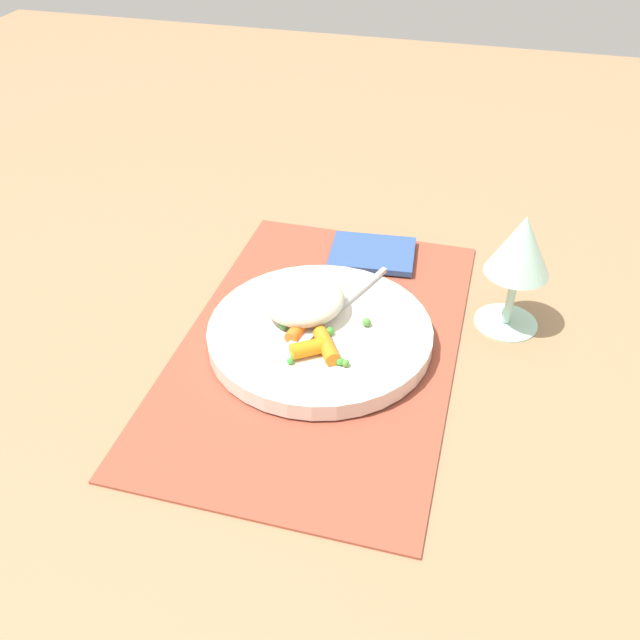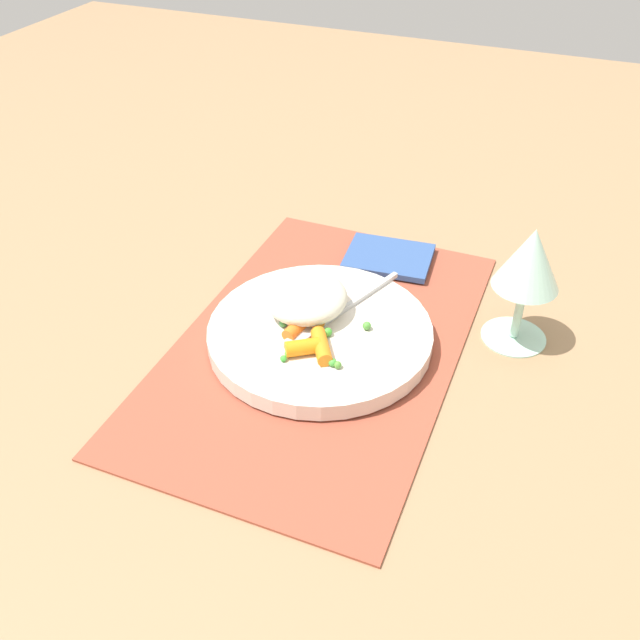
# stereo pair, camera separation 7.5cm
# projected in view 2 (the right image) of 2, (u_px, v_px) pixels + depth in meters

# --- Properties ---
(ground_plane) EXTENTS (2.40, 2.40, 0.00)m
(ground_plane) POSITION_uv_depth(u_px,v_px,m) (320.00, 344.00, 0.81)
(ground_plane) COLOR #997551
(placemat) EXTENTS (0.50, 0.31, 0.01)m
(placemat) POSITION_uv_depth(u_px,v_px,m) (320.00, 342.00, 0.81)
(placemat) COLOR #9E4733
(placemat) RESTS_ON ground_plane
(plate) EXTENTS (0.26, 0.26, 0.02)m
(plate) POSITION_uv_depth(u_px,v_px,m) (320.00, 334.00, 0.80)
(plate) COLOR silver
(plate) RESTS_ON placemat
(rice_mound) EXTENTS (0.10, 0.09, 0.04)m
(rice_mound) POSITION_uv_depth(u_px,v_px,m) (306.00, 297.00, 0.80)
(rice_mound) COLOR beige
(rice_mound) RESTS_ON plate
(carrot_portion) EXTENTS (0.08, 0.07, 0.02)m
(carrot_portion) POSITION_uv_depth(u_px,v_px,m) (308.00, 335.00, 0.77)
(carrot_portion) COLOR orange
(carrot_portion) RESTS_ON plate
(pea_scatter) EXTENTS (0.09, 0.10, 0.01)m
(pea_scatter) POSITION_uv_depth(u_px,v_px,m) (321.00, 337.00, 0.77)
(pea_scatter) COLOR #559537
(pea_scatter) RESTS_ON plate
(fork) EXTENTS (0.18, 0.08, 0.01)m
(fork) POSITION_uv_depth(u_px,v_px,m) (333.00, 316.00, 0.80)
(fork) COLOR silver
(fork) RESTS_ON plate
(wine_glass) EXTENTS (0.07, 0.07, 0.15)m
(wine_glass) POSITION_uv_depth(u_px,v_px,m) (529.00, 264.00, 0.76)
(wine_glass) COLOR #B2E0CC
(wine_glass) RESTS_ON ground_plane
(napkin) EXTENTS (0.10, 0.12, 0.01)m
(napkin) POSITION_uv_depth(u_px,v_px,m) (389.00, 257.00, 0.94)
(napkin) COLOR #33518C
(napkin) RESTS_ON placemat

